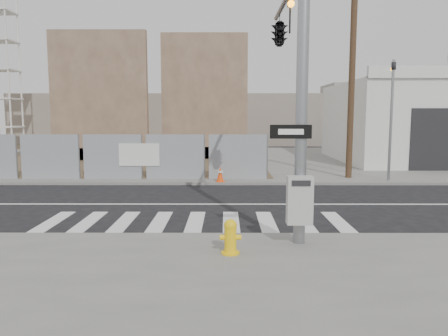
{
  "coord_description": "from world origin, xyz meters",
  "views": [
    {
      "loc": [
        0.84,
        -14.37,
        2.98
      ],
      "look_at": [
        0.8,
        -1.42,
        1.4
      ],
      "focal_mm": 35.0,
      "sensor_mm": 36.0,
      "label": 1
    }
  ],
  "objects_px": {
    "signal_pole": "(285,49)",
    "traffic_cone_d": "(220,174)",
    "auto_shop": "(437,122)",
    "fire_hydrant": "(230,237)",
    "traffic_cone_c": "(74,170)"
  },
  "relations": [
    {
      "from": "fire_hydrant",
      "to": "traffic_cone_d",
      "type": "bearing_deg",
      "value": 85.51
    },
    {
      "from": "traffic_cone_d",
      "to": "fire_hydrant",
      "type": "bearing_deg",
      "value": -88.07
    },
    {
      "from": "signal_pole",
      "to": "traffic_cone_d",
      "type": "distance_m",
      "value": 7.85
    },
    {
      "from": "traffic_cone_c",
      "to": "auto_shop",
      "type": "bearing_deg",
      "value": 21.01
    },
    {
      "from": "fire_hydrant",
      "to": "traffic_cone_c",
      "type": "xyz_separation_m",
      "value": [
        -6.99,
        10.87,
        -0.01
      ]
    },
    {
      "from": "fire_hydrant",
      "to": "traffic_cone_d",
      "type": "height_order",
      "value": "fire_hydrant"
    },
    {
      "from": "fire_hydrant",
      "to": "traffic_cone_c",
      "type": "relative_size",
      "value": 1.01
    },
    {
      "from": "auto_shop",
      "to": "traffic_cone_d",
      "type": "bearing_deg",
      "value": -146.83
    },
    {
      "from": "auto_shop",
      "to": "fire_hydrant",
      "type": "xyz_separation_m",
      "value": [
        -13.05,
        -18.56,
        -2.05
      ]
    },
    {
      "from": "auto_shop",
      "to": "fire_hydrant",
      "type": "bearing_deg",
      "value": -125.11
    },
    {
      "from": "signal_pole",
      "to": "fire_hydrant",
      "type": "height_order",
      "value": "signal_pole"
    },
    {
      "from": "signal_pole",
      "to": "auto_shop",
      "type": "distance_m",
      "value": 19.04
    },
    {
      "from": "auto_shop",
      "to": "traffic_cone_c",
      "type": "height_order",
      "value": "auto_shop"
    },
    {
      "from": "signal_pole",
      "to": "traffic_cone_d",
      "type": "height_order",
      "value": "signal_pole"
    },
    {
      "from": "traffic_cone_c",
      "to": "traffic_cone_d",
      "type": "xyz_separation_m",
      "value": [
        6.66,
        -1.05,
        -0.03
      ]
    }
  ]
}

